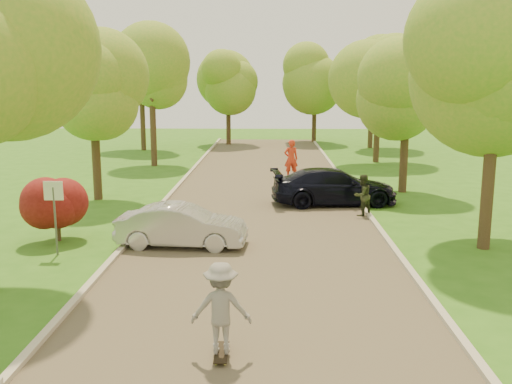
# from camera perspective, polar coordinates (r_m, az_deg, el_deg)

# --- Properties ---
(ground) EXTENTS (100.00, 100.00, 0.00)m
(ground) POSITION_cam_1_polar(r_m,az_deg,el_deg) (12.73, -0.28, -11.85)
(ground) COLOR #316B19
(ground) RESTS_ON ground
(road) EXTENTS (8.00, 60.00, 0.01)m
(road) POSITION_cam_1_polar(r_m,az_deg,el_deg) (20.34, 0.39, -3.09)
(road) COLOR #4C4438
(road) RESTS_ON ground
(curb_left) EXTENTS (0.18, 60.00, 0.12)m
(curb_left) POSITION_cam_1_polar(r_m,az_deg,el_deg) (20.79, -10.85, -2.82)
(curb_left) COLOR #B2AD9E
(curb_left) RESTS_ON ground
(curb_right) EXTENTS (0.18, 60.00, 0.12)m
(curb_right) POSITION_cam_1_polar(r_m,az_deg,el_deg) (20.65, 11.72, -2.94)
(curb_right) COLOR #B2AD9E
(curb_right) RESTS_ON ground
(street_sign) EXTENTS (0.55, 0.06, 2.17)m
(street_sign) POSITION_cam_1_polar(r_m,az_deg,el_deg) (17.22, -19.54, -0.97)
(street_sign) COLOR #59595E
(street_sign) RESTS_ON ground
(red_shrub) EXTENTS (1.70, 1.70, 1.95)m
(red_shrub) POSITION_cam_1_polar(r_m,az_deg,el_deg) (18.86, -19.26, -1.41)
(red_shrub) COLOR #382619
(red_shrub) RESTS_ON ground
(tree_l_midb) EXTENTS (4.30, 4.20, 6.62)m
(tree_l_midb) POSITION_cam_1_polar(r_m,az_deg,el_deg) (24.79, -15.60, 9.74)
(tree_l_midb) COLOR #382619
(tree_l_midb) RESTS_ON ground
(tree_l_far) EXTENTS (4.92, 4.80, 7.79)m
(tree_l_far) POSITION_cam_1_polar(r_m,az_deg,el_deg) (34.40, -10.08, 11.65)
(tree_l_far) COLOR #382619
(tree_l_far) RESTS_ON ground
(tree_r_mida) EXTENTS (5.13, 5.00, 7.95)m
(tree_r_mida) POSITION_cam_1_polar(r_m,az_deg,el_deg) (18.02, 23.69, 11.97)
(tree_r_mida) COLOR #382619
(tree_r_mida) RESTS_ON ground
(tree_r_midb) EXTENTS (4.51, 4.40, 7.01)m
(tree_r_midb) POSITION_cam_1_polar(r_m,az_deg,el_deg) (26.48, 15.33, 10.44)
(tree_r_midb) COLOR #382619
(tree_r_midb) RESTS_ON ground
(tree_r_far) EXTENTS (5.33, 5.20, 8.34)m
(tree_r_far) POSITION_cam_1_polar(r_m,az_deg,el_deg) (36.40, 12.61, 12.08)
(tree_r_far) COLOR #382619
(tree_r_far) RESTS_ON ground
(tree_bg_a) EXTENTS (5.12, 5.00, 7.72)m
(tree_bg_a) POSITION_cam_1_polar(r_m,az_deg,el_deg) (42.72, -11.12, 11.23)
(tree_bg_a) COLOR #382619
(tree_bg_a) RESTS_ON ground
(tree_bg_b) EXTENTS (5.12, 5.00, 7.95)m
(tree_bg_b) POSITION_cam_1_polar(r_m,az_deg,el_deg) (44.44, 11.87, 11.48)
(tree_bg_b) COLOR #382619
(tree_bg_b) RESTS_ON ground
(tree_bg_c) EXTENTS (4.92, 4.80, 7.33)m
(tree_bg_c) POSITION_cam_1_polar(r_m,az_deg,el_deg) (45.84, -2.54, 11.02)
(tree_bg_c) COLOR #382619
(tree_bg_c) RESTS_ON ground
(tree_bg_d) EXTENTS (5.12, 5.00, 7.72)m
(tree_bg_d) POSITION_cam_1_polar(r_m,az_deg,el_deg) (47.89, 6.19, 11.32)
(tree_bg_d) COLOR #382619
(tree_bg_d) RESTS_ON ground
(silver_sedan) EXTENTS (4.00, 1.64, 1.29)m
(silver_sedan) POSITION_cam_1_polar(r_m,az_deg,el_deg) (17.46, -7.42, -3.37)
(silver_sedan) COLOR #ACABB0
(silver_sedan) RESTS_ON ground
(dark_sedan) EXTENTS (5.30, 2.61, 1.48)m
(dark_sedan) POSITION_cam_1_polar(r_m,az_deg,el_deg) (23.48, 7.81, 0.54)
(dark_sedan) COLOR black
(dark_sedan) RESTS_ON ground
(longboard) EXTENTS (0.25, 0.87, 0.10)m
(longboard) POSITION_cam_1_polar(r_m,az_deg,el_deg) (10.78, -3.47, -15.73)
(longboard) COLOR black
(longboard) RESTS_ON ground
(skateboarder) EXTENTS (1.10, 0.64, 1.69)m
(skateboarder) POSITION_cam_1_polar(r_m,az_deg,el_deg) (10.42, -3.52, -11.50)
(skateboarder) COLOR gray
(skateboarder) RESTS_ON longboard
(person_striped) EXTENTS (0.81, 0.61, 2.02)m
(person_striped) POSITION_cam_1_polar(r_m,az_deg,el_deg) (29.71, 3.52, 3.32)
(person_striped) COLOR red
(person_striped) RESTS_ON ground
(person_olive) EXTENTS (0.96, 0.92, 1.56)m
(person_olive) POSITION_cam_1_polar(r_m,az_deg,el_deg) (21.60, 10.58, -0.33)
(person_olive) COLOR #2A301D
(person_olive) RESTS_ON ground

